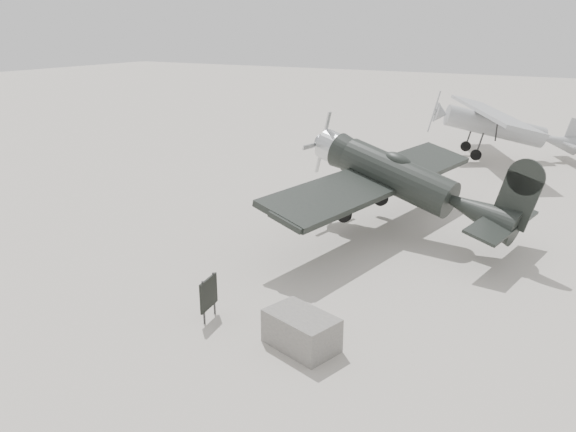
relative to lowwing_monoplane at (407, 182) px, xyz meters
The scene contains 5 objects.
ground 7.04m from the lowwing_monoplane, 106.25° to the right, with size 160.00×160.00×0.00m, color gray.
lowwing_monoplane is the anchor object (origin of this frame).
highwing_monoplane 14.15m from the lowwing_monoplane, 86.92° to the left, with size 8.86×11.34×3.33m.
equipment_block 8.63m from the lowwing_monoplane, 87.79° to the right, with size 1.69×1.05×0.84m, color #64625D.
sign_board 8.90m from the lowwing_monoplane, 105.56° to the right, with size 0.17×0.82×1.19m.
Camera 1 is at (7.66, -12.23, 7.21)m, focal length 35.00 mm.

